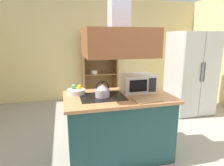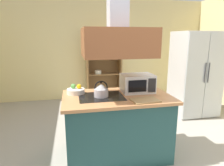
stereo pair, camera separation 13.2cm
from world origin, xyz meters
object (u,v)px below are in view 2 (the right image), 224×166
Objects in this scene: cutting_board at (145,100)px; microwave at (137,83)px; refrigerator at (195,74)px; fruit_bowl at (76,91)px; dish_cabinet at (104,71)px; kettle at (101,90)px.

cutting_board is 0.45m from microwave.
refrigerator is 7.20× the size of fruit_bowl.
dish_cabinet reaches higher than fruit_bowl.
kettle is (-0.48, -2.75, 0.20)m from dish_cabinet.
cutting_board is 0.74× the size of microwave.
dish_cabinet reaches higher than cutting_board.
kettle is 0.40m from fruit_bowl.
cutting_board is at bearing -138.38° from refrigerator.
cutting_board is at bearing -29.57° from kettle.
cutting_board is at bearing -31.27° from fruit_bowl.
fruit_bowl is at bearing 174.71° from microwave.
microwave reaches higher than fruit_bowl.
fruit_bowl is (-0.85, 0.51, 0.03)m from cutting_board.
refrigerator reaches higher than fruit_bowl.
microwave is at bearing -5.29° from fruit_bowl.
microwave is (0.08, -2.61, 0.24)m from dish_cabinet.
refrigerator is 2.80m from fruit_bowl.
refrigerator reaches higher than microwave.
kettle is 0.60m from cutting_board.
refrigerator is 2.05m from microwave.
kettle is at bearing -165.90° from microwave.
dish_cabinet is at bearing 140.08° from refrigerator.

